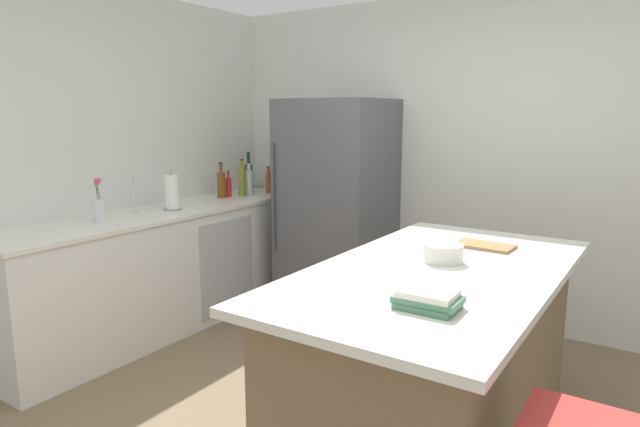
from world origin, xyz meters
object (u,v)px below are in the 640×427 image
object	(u,v)px
refrigerator	(337,206)
hot_sauce_bottle	(229,187)
kitchen_island	(435,358)
sink_faucet	(134,193)
syrup_bottle	(272,181)
cookbook_stack	(428,300)
soda_bottle	(249,181)
mixing_bowl	(443,253)
cutting_board	(485,246)
olive_oil_bottle	(242,181)
wine_bottle	(249,177)
flower_vase	(99,207)
whiskey_bottle	(221,184)
paper_towel_roll	(172,193)
vinegar_bottle	(269,182)

from	to	relation	value
refrigerator	hot_sauce_bottle	xyz separation A→B (m)	(-0.95, -0.32, 0.13)
kitchen_island	sink_faucet	bearing A→B (deg)	176.75
syrup_bottle	cookbook_stack	distance (m)	3.30
sink_faucet	cookbook_stack	xyz separation A→B (m)	(2.61, -0.68, -0.11)
soda_bottle	mixing_bowl	distance (m)	2.64
refrigerator	cutting_board	size ratio (longest dim) A/B	5.69
olive_oil_bottle	cookbook_stack	distance (m)	3.12
sink_faucet	cutting_board	size ratio (longest dim) A/B	0.96
refrigerator	olive_oil_bottle	world-z (taller)	refrigerator
wine_bottle	hot_sauce_bottle	xyz separation A→B (m)	(0.02, -0.30, -0.05)
sink_faucet	hot_sauce_bottle	bearing A→B (deg)	90.12
flower_vase	mixing_bowl	world-z (taller)	flower_vase
refrigerator	soda_bottle	size ratio (longest dim) A/B	5.91
sink_faucet	olive_oil_bottle	distance (m)	1.13
kitchen_island	mixing_bowl	xyz separation A→B (m)	(-0.02, 0.12, 0.51)
soda_bottle	cutting_board	world-z (taller)	soda_bottle
hot_sauce_bottle	olive_oil_bottle	bearing A→B (deg)	60.26
olive_oil_bottle	wine_bottle	bearing A→B (deg)	113.80
syrup_bottle	olive_oil_bottle	size ratio (longest dim) A/B	0.80
kitchen_island	wine_bottle	distance (m)	2.91
wine_bottle	soda_bottle	size ratio (longest dim) A/B	1.27
soda_bottle	whiskey_bottle	size ratio (longest dim) A/B	0.96
paper_towel_roll	cookbook_stack	bearing A→B (deg)	-20.82
flower_vase	syrup_bottle	xyz separation A→B (m)	(0.07, 1.82, 0.00)
hot_sauce_bottle	flower_vase	bearing A→B (deg)	-87.70
refrigerator	wine_bottle	size ratio (longest dim) A/B	4.67
flower_vase	whiskey_bottle	xyz separation A→B (m)	(-0.07, 1.27, 0.02)
refrigerator	whiskey_bottle	distance (m)	1.05
paper_towel_roll	vinegar_bottle	xyz separation A→B (m)	(0.05, 1.12, -0.03)
hot_sauce_bottle	cookbook_stack	xyz separation A→B (m)	(2.61, -1.69, -0.05)
syrup_bottle	whiskey_bottle	world-z (taller)	whiskey_bottle
vinegar_bottle	paper_towel_roll	bearing A→B (deg)	-92.63
olive_oil_bottle	cookbook_stack	xyz separation A→B (m)	(2.54, -1.80, -0.10)
soda_bottle	olive_oil_bottle	size ratio (longest dim) A/B	0.90
olive_oil_bottle	cutting_board	distance (m)	2.54
sink_faucet	syrup_bottle	size ratio (longest dim) A/B	1.12
sink_faucet	vinegar_bottle	xyz separation A→B (m)	(0.14, 1.40, -0.05)
wine_bottle	mixing_bowl	xyz separation A→B (m)	(2.43, -1.33, -0.09)
kitchen_island	flower_vase	world-z (taller)	flower_vase
paper_towel_roll	whiskey_bottle	size ratio (longest dim) A/B	0.99
soda_bottle	cutting_board	xyz separation A→B (m)	(2.42, -0.81, -0.11)
paper_towel_roll	cutting_board	size ratio (longest dim) A/B	0.99
refrigerator	cutting_board	bearing A→B (deg)	-30.99
refrigerator	syrup_bottle	world-z (taller)	refrigerator
vinegar_bottle	olive_oil_bottle	distance (m)	0.29
kitchen_island	soda_bottle	world-z (taller)	soda_bottle
olive_oil_bottle	whiskey_bottle	size ratio (longest dim) A/B	1.07
hot_sauce_bottle	kitchen_island	bearing A→B (deg)	-25.28
sink_faucet	paper_towel_roll	bearing A→B (deg)	71.43
flower_vase	paper_towel_roll	xyz separation A→B (m)	(0.04, 0.61, 0.03)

